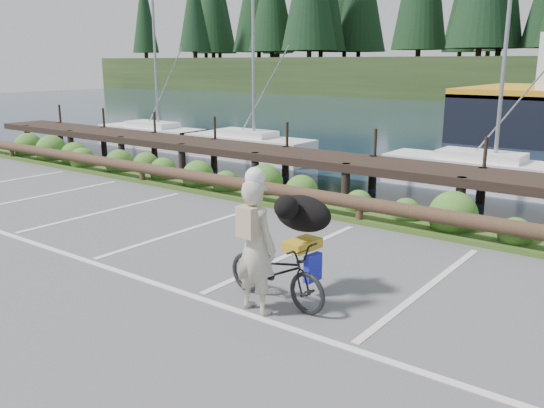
% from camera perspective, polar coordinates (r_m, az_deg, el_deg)
% --- Properties ---
extents(ground, '(72.00, 72.00, 0.00)m').
position_cam_1_polar(ground, '(8.95, -5.82, -8.36)').
color(ground, '#525154').
extents(vegetation_strip, '(34.00, 1.60, 0.10)m').
position_cam_1_polar(vegetation_strip, '(13.11, 10.09, -1.03)').
color(vegetation_strip, '#3D5B21').
rests_on(vegetation_strip, ground).
extents(log_rail, '(32.00, 0.30, 0.60)m').
position_cam_1_polar(log_rail, '(12.52, 8.62, -1.91)').
color(log_rail, '#443021').
rests_on(log_rail, ground).
extents(bicycle, '(1.85, 0.81, 0.94)m').
position_cam_1_polar(bicycle, '(8.28, 0.42, -6.67)').
color(bicycle, black).
rests_on(bicycle, ground).
extents(cyclist, '(0.73, 0.52, 1.88)m').
position_cam_1_polar(cyclist, '(7.84, -1.65, -4.23)').
color(cyclist, '#B9B19D').
rests_on(cyclist, ground).
extents(dog, '(0.56, 0.98, 0.54)m').
position_cam_1_polar(dog, '(8.47, 3.06, -0.94)').
color(dog, black).
rests_on(dog, bicycle).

